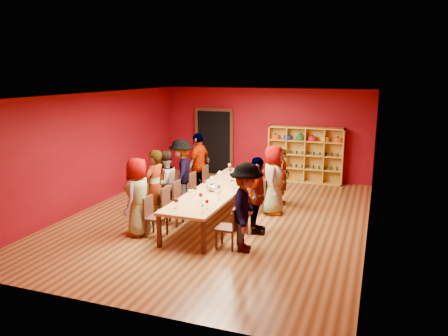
% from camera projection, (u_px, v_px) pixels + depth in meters
% --- Properties ---
extents(room_shell, '(7.10, 9.10, 3.04)m').
position_uv_depth(room_shell, '(219.00, 158.00, 10.48)').
color(room_shell, brown).
rests_on(room_shell, ground).
extents(tasting_table, '(1.10, 4.50, 0.75)m').
position_uv_depth(tasting_table, '(219.00, 190.00, 10.66)').
color(tasting_table, tan).
rests_on(tasting_table, ground).
extents(doorway, '(1.40, 0.17, 2.30)m').
position_uv_depth(doorway, '(215.00, 142.00, 15.23)').
color(doorway, black).
rests_on(doorway, ground).
extents(shelving_unit, '(2.40, 0.40, 1.80)m').
position_uv_depth(shelving_unit, '(305.00, 152.00, 14.10)').
color(shelving_unit, gold).
rests_on(shelving_unit, ground).
extents(chair_person_left_0, '(0.42, 0.42, 0.89)m').
position_uv_depth(chair_person_left_0, '(153.00, 214.00, 9.48)').
color(chair_person_left_0, '#331A11').
rests_on(chair_person_left_0, ground).
extents(person_left_0, '(0.52, 0.87, 1.72)m').
position_uv_depth(person_left_0, '(138.00, 197.00, 9.51)').
color(person_left_0, '#4A4A4F').
rests_on(person_left_0, ground).
extents(chair_person_left_1, '(0.42, 0.42, 0.89)m').
position_uv_depth(chair_person_left_1, '(170.00, 204.00, 10.23)').
color(chair_person_left_1, '#331A11').
rests_on(chair_person_left_1, ground).
extents(person_left_1, '(0.56, 0.70, 1.76)m').
position_uv_depth(person_left_1, '(155.00, 187.00, 10.27)').
color(person_left_1, '#4F4F54').
rests_on(person_left_1, ground).
extents(chair_person_left_2, '(0.42, 0.42, 0.89)m').
position_uv_depth(chair_person_left_2, '(181.00, 197.00, 10.78)').
color(chair_person_left_2, '#331A11').
rests_on(chair_person_left_2, ground).
extents(person_left_2, '(0.69, 0.90, 1.63)m').
position_uv_depth(person_left_2, '(165.00, 183.00, 10.85)').
color(person_left_2, '#49494E').
rests_on(person_left_2, ground).
extents(chair_person_left_3, '(0.42, 0.42, 0.89)m').
position_uv_depth(chair_person_left_3, '(197.00, 187.00, 11.69)').
color(chair_person_left_3, '#331A11').
rests_on(chair_person_left_3, ground).
extents(person_left_3, '(0.76, 1.23, 1.78)m').
position_uv_depth(person_left_3, '(182.00, 172.00, 11.74)').
color(person_left_3, '#141A37').
rests_on(person_left_3, ground).
extents(chair_person_left_4, '(0.42, 0.42, 0.89)m').
position_uv_depth(chair_person_left_4, '(209.00, 180.00, 12.52)').
color(chair_person_left_4, '#331A11').
rests_on(chair_person_left_4, ground).
extents(person_left_4, '(0.62, 1.13, 1.83)m').
position_uv_depth(person_left_4, '(199.00, 165.00, 12.53)').
color(person_left_4, '#577FB4').
rests_on(person_left_4, ground).
extents(chair_person_right_0, '(0.42, 0.42, 0.89)m').
position_uv_depth(chair_person_right_0, '(231.00, 225.00, 8.81)').
color(chair_person_right_0, '#331A11').
rests_on(chair_person_right_0, ground).
extents(person_right_0, '(0.67, 1.23, 1.80)m').
position_uv_depth(person_right_0, '(246.00, 208.00, 8.62)').
color(person_right_0, '#D08B96').
rests_on(person_right_0, ground).
extents(chair_person_right_1, '(0.42, 0.42, 0.89)m').
position_uv_depth(chair_person_right_1, '(246.00, 210.00, 9.74)').
color(chair_person_right_1, '#331A11').
rests_on(chair_person_right_1, ground).
extents(person_right_1, '(0.66, 1.08, 1.72)m').
position_uv_depth(person_right_1, '(257.00, 196.00, 9.58)').
color(person_right_1, white).
rests_on(person_right_1, ground).
extents(chair_person_right_3, '(0.42, 0.42, 0.89)m').
position_uv_depth(chair_person_right_3, '(262.00, 193.00, 11.10)').
color(chair_person_right_3, '#331A11').
rests_on(chair_person_right_3, ground).
extents(person_right_3, '(0.56, 0.90, 1.75)m').
position_uv_depth(person_right_3, '(273.00, 180.00, 10.92)').
color(person_right_3, '#5B86BC').
rests_on(person_right_3, ground).
extents(chair_person_right_4, '(0.42, 0.42, 0.89)m').
position_uv_depth(chair_person_right_4, '(271.00, 185.00, 11.89)').
color(chair_person_right_4, '#331A11').
rests_on(chair_person_right_4, ground).
extents(person_right_4, '(0.52, 0.63, 1.53)m').
position_uv_depth(person_right_4, '(282.00, 177.00, 11.73)').
color(person_right_4, '#517BA7').
rests_on(person_right_4, ground).
extents(wine_glass_0, '(0.09, 0.09, 0.22)m').
position_uv_depth(wine_glass_0, '(219.00, 175.00, 11.35)').
color(wine_glass_0, silver).
rests_on(wine_glass_0, tasting_table).
extents(wine_glass_1, '(0.08, 0.08, 0.20)m').
position_uv_depth(wine_glass_1, '(219.00, 173.00, 11.58)').
color(wine_glass_1, silver).
rests_on(wine_glass_1, tasting_table).
extents(wine_glass_2, '(0.08, 0.08, 0.19)m').
position_uv_depth(wine_glass_2, '(220.00, 191.00, 9.83)').
color(wine_glass_2, silver).
rests_on(wine_glass_2, tasting_table).
extents(wine_glass_3, '(0.08, 0.08, 0.21)m').
position_uv_depth(wine_glass_3, '(177.00, 201.00, 9.05)').
color(wine_glass_3, silver).
rests_on(wine_glass_3, tasting_table).
extents(wine_glass_4, '(0.09, 0.09, 0.21)m').
position_uv_depth(wine_glass_4, '(201.00, 195.00, 9.46)').
color(wine_glass_4, silver).
rests_on(wine_glass_4, tasting_table).
extents(wine_glass_5, '(0.07, 0.07, 0.18)m').
position_uv_depth(wine_glass_5, '(209.00, 187.00, 10.25)').
color(wine_glass_5, silver).
rests_on(wine_glass_5, tasting_table).
extents(wine_glass_6, '(0.08, 0.08, 0.21)m').
position_uv_depth(wine_glass_6, '(195.00, 188.00, 10.01)').
color(wine_glass_6, silver).
rests_on(wine_glass_6, tasting_table).
extents(wine_glass_7, '(0.08, 0.08, 0.20)m').
position_uv_depth(wine_glass_7, '(218.00, 193.00, 9.65)').
color(wine_glass_7, silver).
rests_on(wine_glass_7, tasting_table).
extents(wine_glass_8, '(0.08, 0.08, 0.19)m').
position_uv_depth(wine_glass_8, '(230.00, 168.00, 12.25)').
color(wine_glass_8, silver).
rests_on(wine_glass_8, tasting_table).
extents(wine_glass_9, '(0.08, 0.08, 0.20)m').
position_uv_depth(wine_glass_9, '(207.00, 202.00, 9.01)').
color(wine_glass_9, silver).
rests_on(wine_glass_9, tasting_table).
extents(wine_glass_10, '(0.08, 0.08, 0.21)m').
position_uv_depth(wine_glass_10, '(230.00, 170.00, 11.88)').
color(wine_glass_10, silver).
rests_on(wine_glass_10, tasting_table).
extents(wine_glass_11, '(0.08, 0.08, 0.20)m').
position_uv_depth(wine_glass_11, '(245.00, 174.00, 11.46)').
color(wine_glass_11, silver).
rests_on(wine_glass_11, tasting_table).
extents(wine_glass_12, '(0.07, 0.07, 0.18)m').
position_uv_depth(wine_glass_12, '(202.00, 206.00, 8.81)').
color(wine_glass_12, silver).
rests_on(wine_glass_12, tasting_table).
extents(wine_glass_13, '(0.08, 0.08, 0.21)m').
position_uv_depth(wine_glass_13, '(190.00, 192.00, 9.74)').
color(wine_glass_13, silver).
rests_on(wine_glass_13, tasting_table).
extents(wine_glass_14, '(0.08, 0.08, 0.19)m').
position_uv_depth(wine_glass_14, '(233.00, 184.00, 10.49)').
color(wine_glass_14, silver).
rests_on(wine_glass_14, tasting_table).
extents(wine_glass_15, '(0.08, 0.08, 0.21)m').
position_uv_depth(wine_glass_15, '(252.00, 167.00, 12.28)').
color(wine_glass_15, silver).
rests_on(wine_glass_15, tasting_table).
extents(wine_glass_16, '(0.08, 0.08, 0.20)m').
position_uv_depth(wine_glass_16, '(204.00, 182.00, 10.63)').
color(wine_glass_16, silver).
rests_on(wine_glass_16, tasting_table).
extents(wine_glass_17, '(0.09, 0.09, 0.22)m').
position_uv_depth(wine_glass_17, '(227.00, 178.00, 10.95)').
color(wine_glass_17, silver).
rests_on(wine_glass_17, tasting_table).
extents(wine_glass_18, '(0.08, 0.08, 0.20)m').
position_uv_depth(wine_glass_18, '(239.00, 177.00, 11.18)').
color(wine_glass_18, silver).
rests_on(wine_glass_18, tasting_table).
extents(wine_glass_19, '(0.09, 0.09, 0.22)m').
position_uv_depth(wine_glass_19, '(232.00, 182.00, 10.57)').
color(wine_glass_19, silver).
rests_on(wine_glass_19, tasting_table).
extents(wine_glass_20, '(0.09, 0.09, 0.21)m').
position_uv_depth(wine_glass_20, '(176.00, 201.00, 9.05)').
color(wine_glass_20, silver).
rests_on(wine_glass_20, tasting_table).
extents(wine_glass_21, '(0.07, 0.07, 0.18)m').
position_uv_depth(wine_glass_21, '(250.00, 170.00, 11.98)').
color(wine_glass_21, silver).
rests_on(wine_glass_21, tasting_table).
extents(wine_glass_22, '(0.08, 0.08, 0.21)m').
position_uv_depth(wine_glass_22, '(229.00, 165.00, 12.49)').
color(wine_glass_22, silver).
rests_on(wine_glass_22, tasting_table).
extents(wine_glass_23, '(0.07, 0.07, 0.18)m').
position_uv_depth(wine_glass_23, '(208.00, 181.00, 10.73)').
color(wine_glass_23, silver).
rests_on(wine_glass_23, tasting_table).
extents(spittoon_bowl, '(0.33, 0.33, 0.18)m').
position_uv_depth(spittoon_bowl, '(214.00, 187.00, 10.41)').
color(spittoon_bowl, '#ACAEB3').
rests_on(spittoon_bowl, tasting_table).
extents(carafe_a, '(0.10, 0.10, 0.23)m').
position_uv_depth(carafe_a, '(212.00, 181.00, 10.88)').
color(carafe_a, silver).
rests_on(carafe_a, tasting_table).
extents(carafe_b, '(0.12, 0.12, 0.25)m').
position_uv_depth(carafe_b, '(216.00, 188.00, 10.20)').
color(carafe_b, silver).
rests_on(carafe_b, tasting_table).
extents(wine_bottle, '(0.08, 0.08, 0.28)m').
position_uv_depth(wine_bottle, '(242.00, 169.00, 12.25)').
color(wine_bottle, '#153A1B').
rests_on(wine_bottle, tasting_table).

